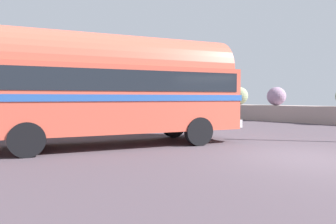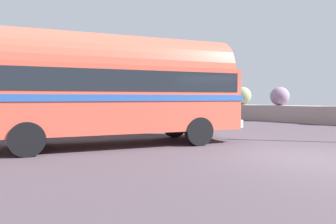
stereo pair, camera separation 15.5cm
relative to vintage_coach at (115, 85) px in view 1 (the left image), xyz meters
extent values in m
cube|color=#473C44|center=(5.42, 2.25, -2.04)|extent=(32.00, 26.00, 0.02)
cube|color=gray|center=(-7.35, 14.00, -0.45)|extent=(0.81, 1.06, 1.00)
sphere|color=gray|center=(-3.58, 14.46, -0.26)|extent=(1.38, 1.38, 1.38)
sphere|color=gray|center=(-0.32, 13.80, -0.31)|extent=(1.27, 1.27, 1.27)
cylinder|color=black|center=(0.08, 2.82, -1.55)|extent=(0.66, 0.99, 0.96)
cylinder|color=black|center=(2.09, 1.90, -1.55)|extent=(0.66, 0.99, 0.96)
cylinder|color=black|center=(-2.09, -1.91, -1.55)|extent=(0.66, 0.99, 0.96)
cylinder|color=black|center=(-0.09, -2.83, -1.55)|extent=(0.66, 0.99, 0.96)
cube|color=#D3523E|center=(0.00, 0.00, -0.48)|extent=(5.69, 8.63, 2.10)
cylinder|color=#D3523E|center=(0.00, 0.00, 0.57)|extent=(5.37, 8.25, 2.20)
cube|color=#28549F|center=(0.00, 0.00, -0.42)|extent=(5.77, 8.73, 0.20)
cube|color=black|center=(0.00, 0.00, 0.10)|extent=(5.58, 8.34, 0.64)
cube|color=silver|center=(1.78, 3.88, -1.35)|extent=(2.14, 1.10, 0.28)
cylinder|color=black|center=(-3.75, 4.22, -1.55)|extent=(0.68, 0.98, 0.96)
cylinder|color=black|center=(-1.78, 3.23, -1.55)|extent=(0.68, 0.98, 0.96)
cylinder|color=black|center=(-6.08, -0.44, -1.55)|extent=(0.68, 0.98, 0.96)
cylinder|color=black|center=(-4.11, -1.43, -1.55)|extent=(0.68, 0.98, 0.96)
cube|color=beige|center=(-3.93, 1.40, -0.48)|extent=(5.91, 8.59, 2.10)
cylinder|color=beige|center=(-3.93, 1.40, 0.57)|extent=(5.58, 8.20, 2.20)
cube|color=orange|center=(-3.93, 1.40, -0.42)|extent=(5.99, 8.68, 0.20)
cube|color=black|center=(-3.93, 1.40, 0.10)|extent=(5.79, 8.30, 0.64)
cube|color=silver|center=(-2.02, 5.22, -1.35)|extent=(2.11, 1.16, 0.28)
camera|label=1|loc=(8.00, -5.80, -0.42)|focal=30.83mm
camera|label=2|loc=(8.11, -5.69, -0.42)|focal=30.83mm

